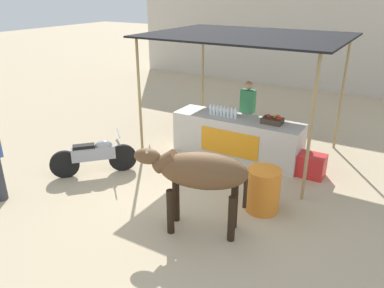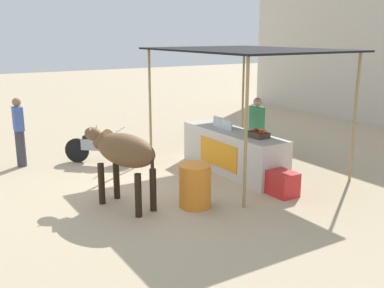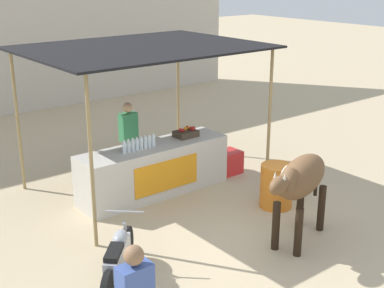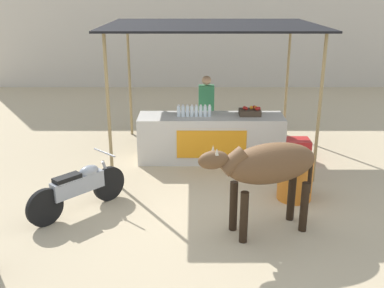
{
  "view_description": "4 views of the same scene",
  "coord_description": "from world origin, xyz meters",
  "px_view_note": "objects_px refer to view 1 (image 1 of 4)",
  "views": [
    {
      "loc": [
        3.24,
        -5.28,
        3.69
      ],
      "look_at": [
        -0.27,
        0.62,
        0.82
      ],
      "focal_mm": 35.0,
      "sensor_mm": 36.0,
      "label": 1
    },
    {
      "loc": [
        7.96,
        -3.8,
        3.1
      ],
      "look_at": [
        0.41,
        0.86,
        0.91
      ],
      "focal_mm": 42.0,
      "sensor_mm": 36.0,
      "label": 2
    },
    {
      "loc": [
        -5.32,
        -5.67,
        4.14
      ],
      "look_at": [
        0.22,
        1.31,
        1.17
      ],
      "focal_mm": 50.0,
      "sensor_mm": 36.0,
      "label": 3
    },
    {
      "loc": [
        -0.39,
        -6.72,
        3.46
      ],
      "look_at": [
        -0.41,
        0.66,
        0.88
      ],
      "focal_mm": 42.0,
      "sensor_mm": 36.0,
      "label": 4
    }
  ],
  "objects_px": {
    "fruit_crate": "(273,120)",
    "motorcycle_parked": "(95,155)",
    "cooler_box": "(310,165)",
    "cow": "(199,173)",
    "water_barrel": "(263,190)",
    "stall_counter": "(237,138)",
    "vendor_behind_counter": "(247,113)"
  },
  "relations": [
    {
      "from": "stall_counter",
      "to": "cooler_box",
      "type": "bearing_deg",
      "value": -3.16
    },
    {
      "from": "fruit_crate",
      "to": "motorcycle_parked",
      "type": "distance_m",
      "value": 3.91
    },
    {
      "from": "fruit_crate",
      "to": "cow",
      "type": "height_order",
      "value": "cow"
    },
    {
      "from": "cooler_box",
      "to": "stall_counter",
      "type": "bearing_deg",
      "value": 176.84
    },
    {
      "from": "vendor_behind_counter",
      "to": "cooler_box",
      "type": "bearing_deg",
      "value": -24.87
    },
    {
      "from": "stall_counter",
      "to": "water_barrel",
      "type": "relative_size",
      "value": 3.77
    },
    {
      "from": "cow",
      "to": "motorcycle_parked",
      "type": "relative_size",
      "value": 1.34
    },
    {
      "from": "cooler_box",
      "to": "water_barrel",
      "type": "xyz_separation_m",
      "value": [
        -0.39,
        -1.77,
        0.16
      ]
    },
    {
      "from": "water_barrel",
      "to": "cow",
      "type": "distance_m",
      "value": 1.44
    },
    {
      "from": "stall_counter",
      "to": "water_barrel",
      "type": "height_order",
      "value": "stall_counter"
    },
    {
      "from": "motorcycle_parked",
      "to": "cooler_box",
      "type": "bearing_deg",
      "value": 29.59
    },
    {
      "from": "cooler_box",
      "to": "cow",
      "type": "relative_size",
      "value": 0.33
    },
    {
      "from": "fruit_crate",
      "to": "motorcycle_parked",
      "type": "height_order",
      "value": "fruit_crate"
    },
    {
      "from": "stall_counter",
      "to": "cow",
      "type": "distance_m",
      "value": 3.09
    },
    {
      "from": "stall_counter",
      "to": "motorcycle_parked",
      "type": "distance_m",
      "value": 3.22
    },
    {
      "from": "cooler_box",
      "to": "water_barrel",
      "type": "height_order",
      "value": "water_barrel"
    },
    {
      "from": "motorcycle_parked",
      "to": "water_barrel",
      "type": "bearing_deg",
      "value": 7.57
    },
    {
      "from": "stall_counter",
      "to": "cow",
      "type": "xyz_separation_m",
      "value": [
        0.68,
        -2.96,
        0.55
      ]
    },
    {
      "from": "vendor_behind_counter",
      "to": "water_barrel",
      "type": "relative_size",
      "value": 2.07
    },
    {
      "from": "stall_counter",
      "to": "motorcycle_parked",
      "type": "xyz_separation_m",
      "value": [
        -2.2,
        -2.35,
        -0.05
      ]
    },
    {
      "from": "vendor_behind_counter",
      "to": "motorcycle_parked",
      "type": "xyz_separation_m",
      "value": [
        -2.13,
        -3.1,
        -0.42
      ]
    },
    {
      "from": "water_barrel",
      "to": "stall_counter",
      "type": "bearing_deg",
      "value": 126.25
    },
    {
      "from": "cow",
      "to": "motorcycle_parked",
      "type": "height_order",
      "value": "cow"
    },
    {
      "from": "stall_counter",
      "to": "cow",
      "type": "bearing_deg",
      "value": -77.04
    },
    {
      "from": "vendor_behind_counter",
      "to": "motorcycle_parked",
      "type": "distance_m",
      "value": 3.78
    },
    {
      "from": "stall_counter",
      "to": "cooler_box",
      "type": "relative_size",
      "value": 5.0
    },
    {
      "from": "fruit_crate",
      "to": "water_barrel",
      "type": "xyz_separation_m",
      "value": [
        0.55,
        -1.93,
        -0.64
      ]
    },
    {
      "from": "motorcycle_parked",
      "to": "cow",
      "type": "bearing_deg",
      "value": -12.03
    },
    {
      "from": "stall_counter",
      "to": "fruit_crate",
      "type": "bearing_deg",
      "value": 3.91
    },
    {
      "from": "cooler_box",
      "to": "motorcycle_parked",
      "type": "bearing_deg",
      "value": -150.41
    },
    {
      "from": "fruit_crate",
      "to": "cow",
      "type": "distance_m",
      "value": 3.02
    },
    {
      "from": "cooler_box",
      "to": "water_barrel",
      "type": "bearing_deg",
      "value": -102.26
    }
  ]
}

